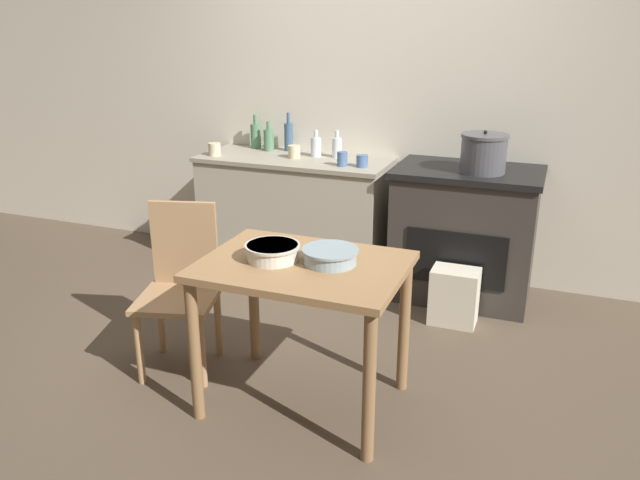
{
  "coord_description": "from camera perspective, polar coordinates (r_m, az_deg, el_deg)",
  "views": [
    {
      "loc": [
        1.27,
        -2.78,
        1.8
      ],
      "look_at": [
        0.0,
        0.47,
        0.56
      ],
      "focal_mm": 35.0,
      "sensor_mm": 36.0,
      "label": 1
    }
  ],
  "objects": [
    {
      "name": "flour_sack",
      "position": [
        3.96,
        12.17,
        -5.06
      ],
      "size": [
        0.29,
        0.2,
        0.36
      ],
      "primitive_type": "cube",
      "color": "beige",
      "rests_on": "ground_plane"
    },
    {
      "name": "stock_pot",
      "position": [
        4.05,
        14.73,
        7.67
      ],
      "size": [
        0.29,
        0.29,
        0.27
      ],
      "color": "#4C4C51",
      "rests_on": "stove"
    },
    {
      "name": "bottle_left",
      "position": [
        4.49,
        1.55,
        8.5
      ],
      "size": [
        0.07,
        0.07,
        0.19
      ],
      "color": "silver",
      "rests_on": "counter_cabinet"
    },
    {
      "name": "mixing_bowl_small",
      "position": [
        2.84,
        0.95,
        -1.39
      ],
      "size": [
        0.26,
        0.26,
        0.07
      ],
      "color": "#93A8B2",
      "rests_on": "work_table"
    },
    {
      "name": "bottle_center",
      "position": [
        4.74,
        -4.71,
        9.16
      ],
      "size": [
        0.08,
        0.08,
        0.22
      ],
      "color": "#517F5B",
      "rests_on": "counter_cabinet"
    },
    {
      "name": "bottle_far_left",
      "position": [
        4.73,
        -2.89,
        9.47
      ],
      "size": [
        0.06,
        0.06,
        0.28
      ],
      "color": "#3D5675",
      "rests_on": "counter_cabinet"
    },
    {
      "name": "cup_mid_right",
      "position": [
        4.48,
        -2.38,
        8.07
      ],
      "size": [
        0.09,
        0.09,
        0.09
      ],
      "primitive_type": "cylinder",
      "color": "beige",
      "rests_on": "counter_cabinet"
    },
    {
      "name": "wall_back",
      "position": [
        4.58,
        5.22,
        12.91
      ],
      "size": [
        8.0,
        0.07,
        2.55
      ],
      "color": "beige",
      "rests_on": "ground_plane"
    },
    {
      "name": "cup_right",
      "position": [
        4.22,
        2.05,
        7.43
      ],
      "size": [
        0.07,
        0.07,
        0.1
      ],
      "primitive_type": "cylinder",
      "color": "#4C6B99",
      "rests_on": "counter_cabinet"
    },
    {
      "name": "bottle_center_left",
      "position": [
        4.85,
        -5.89,
        9.51
      ],
      "size": [
        0.08,
        0.08,
        0.25
      ],
      "color": "#517F5B",
      "rests_on": "counter_cabinet"
    },
    {
      "name": "stove",
      "position": [
        4.28,
        13.03,
        0.6
      ],
      "size": [
        0.94,
        0.65,
        0.89
      ],
      "color": "#38332D",
      "rests_on": "ground_plane"
    },
    {
      "name": "chair",
      "position": [
        3.41,
        -12.6,
        -3.91
      ],
      "size": [
        0.49,
        0.49,
        0.89
      ],
      "rotation": [
        0.0,
        0.0,
        0.27
      ],
      "color": "#A87F56",
      "rests_on": "ground_plane"
    },
    {
      "name": "cup_far_right",
      "position": [
        4.62,
        -9.61,
        8.18
      ],
      "size": [
        0.09,
        0.09,
        0.09
      ],
      "primitive_type": "cylinder",
      "color": "beige",
      "rests_on": "counter_cabinet"
    },
    {
      "name": "mixing_bowl_large",
      "position": [
        2.89,
        -4.37,
        -1.03
      ],
      "size": [
        0.26,
        0.26,
        0.08
      ],
      "color": "silver",
      "rests_on": "work_table"
    },
    {
      "name": "bottle_mid_left",
      "position": [
        4.52,
        -0.38,
        8.57
      ],
      "size": [
        0.07,
        0.07,
        0.19
      ],
      "color": "silver",
      "rests_on": "counter_cabinet"
    },
    {
      "name": "work_table",
      "position": [
        2.91,
        -1.56,
        -4.33
      ],
      "size": [
        0.93,
        0.69,
        0.74
      ],
      "color": "#997047",
      "rests_on": "ground_plane"
    },
    {
      "name": "counter_cabinet",
      "position": [
        4.62,
        -2.24,
        2.35
      ],
      "size": [
        1.38,
        0.6,
        0.86
      ],
      "color": "#B2A893",
      "rests_on": "ground_plane"
    },
    {
      "name": "ground_plane",
      "position": [
        3.55,
        -2.79,
        -10.96
      ],
      "size": [
        14.0,
        14.0,
        0.0
      ],
      "primitive_type": "plane",
      "color": "brown"
    },
    {
      "name": "cup_center_right",
      "position": [
        4.2,
        3.88,
        7.22
      ],
      "size": [
        0.08,
        0.08,
        0.08
      ],
      "primitive_type": "cylinder",
      "color": "#4C6B99",
      "rests_on": "counter_cabinet"
    }
  ]
}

